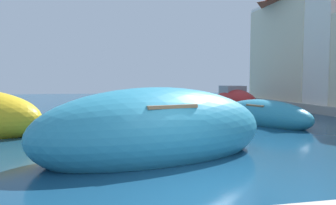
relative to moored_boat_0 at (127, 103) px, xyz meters
The scene contains 8 objects.
ground 15.40m from the moored_boat_0, 87.81° to the right, with size 80.00×80.00×0.00m, color navy.
moored_boat_0 is the anchor object (origin of this frame).
moored_boat_4 9.55m from the moored_boat_0, 54.42° to the right, with size 3.13×5.17×1.43m.
moored_boat_5 12.72m from the moored_boat_0, 90.95° to the right, with size 6.83×4.10×2.34m.
moored_boat_6 7.04m from the moored_boat_0, 11.22° to the right, with size 2.04×5.37×1.98m.
moored_boat_9 6.72m from the moored_boat_0, 95.99° to the right, with size 3.86×3.91×1.44m.
waterfront_building_annex 14.24m from the moored_boat_0, ahead, with size 5.75×7.75×8.09m.
waterfront_building_far 14.24m from the moored_boat_0, ahead, with size 5.65×10.26×8.32m.
Camera 1 is at (-2.13, -5.40, 2.02)m, focal length 33.85 mm.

